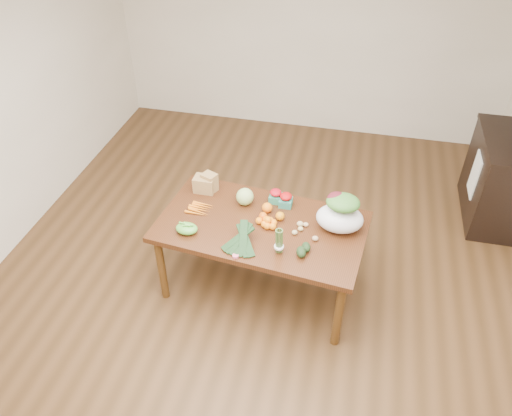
% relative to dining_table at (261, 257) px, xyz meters
% --- Properties ---
extents(floor, '(6.00, 6.00, 0.00)m').
position_rel_dining_table_xyz_m(floor, '(-0.05, 0.08, -0.38)').
color(floor, '#52351C').
rests_on(floor, ground).
extents(room_walls, '(5.02, 6.02, 2.70)m').
position_rel_dining_table_xyz_m(room_walls, '(-0.05, 0.08, 0.97)').
color(room_walls, white).
rests_on(room_walls, floor).
extents(dining_table, '(1.81, 1.13, 0.75)m').
position_rel_dining_table_xyz_m(dining_table, '(0.00, 0.00, 0.00)').
color(dining_table, '#442210').
rests_on(dining_table, floor).
extents(cabinet, '(0.52, 1.02, 0.94)m').
position_rel_dining_table_xyz_m(cabinet, '(2.17, 1.59, 0.10)').
color(cabinet, black).
rests_on(cabinet, floor).
extents(dish_towel, '(0.02, 0.28, 0.45)m').
position_rel_dining_table_xyz_m(dish_towel, '(1.91, 1.48, 0.18)').
color(dish_towel, white).
rests_on(dish_towel, cabinet).
extents(paper_bag, '(0.27, 0.23, 0.18)m').
position_rel_dining_table_xyz_m(paper_bag, '(-0.61, 0.35, 0.46)').
color(paper_bag, '#9C7F46').
rests_on(paper_bag, dining_table).
extents(cabbage, '(0.15, 0.15, 0.15)m').
position_rel_dining_table_xyz_m(cabbage, '(-0.20, 0.24, 0.45)').
color(cabbage, '#A3BD6D').
rests_on(cabbage, dining_table).
extents(strawberry_basket_a, '(0.12, 0.12, 0.10)m').
position_rel_dining_table_xyz_m(strawberry_basket_a, '(0.05, 0.34, 0.42)').
color(strawberry_basket_a, red).
rests_on(strawberry_basket_a, dining_table).
extents(strawberry_basket_b, '(0.12, 0.12, 0.10)m').
position_rel_dining_table_xyz_m(strawberry_basket_b, '(0.15, 0.30, 0.43)').
color(strawberry_basket_b, '#B70C0E').
rests_on(strawberry_basket_b, dining_table).
extents(orange_a, '(0.07, 0.07, 0.07)m').
position_rel_dining_table_xyz_m(orange_a, '(-0.00, 0.07, 0.41)').
color(orange_a, '#DD510D').
rests_on(orange_a, dining_table).
extents(orange_b, '(0.09, 0.09, 0.09)m').
position_rel_dining_table_xyz_m(orange_b, '(0.01, 0.18, 0.42)').
color(orange_b, orange).
rests_on(orange_b, dining_table).
extents(orange_c, '(0.08, 0.08, 0.08)m').
position_rel_dining_table_xyz_m(orange_c, '(0.14, 0.10, 0.41)').
color(orange_c, orange).
rests_on(orange_c, dining_table).
extents(mandarin_cluster, '(0.20, 0.20, 0.10)m').
position_rel_dining_table_xyz_m(mandarin_cluster, '(0.06, -0.01, 0.42)').
color(mandarin_cluster, orange).
rests_on(mandarin_cluster, dining_table).
extents(carrots, '(0.24, 0.21, 0.03)m').
position_rel_dining_table_xyz_m(carrots, '(-0.55, 0.07, 0.39)').
color(carrots, orange).
rests_on(carrots, dining_table).
extents(snap_pea_bag, '(0.18, 0.14, 0.08)m').
position_rel_dining_table_xyz_m(snap_pea_bag, '(-0.58, -0.24, 0.42)').
color(snap_pea_bag, green).
rests_on(snap_pea_bag, dining_table).
extents(kale_bunch, '(0.36, 0.43, 0.16)m').
position_rel_dining_table_xyz_m(kale_bunch, '(-0.10, -0.33, 0.45)').
color(kale_bunch, black).
rests_on(kale_bunch, dining_table).
extents(asparagus_bundle, '(0.09, 0.12, 0.26)m').
position_rel_dining_table_xyz_m(asparagus_bundle, '(0.21, -0.30, 0.50)').
color(asparagus_bundle, '#537736').
rests_on(asparagus_bundle, dining_table).
extents(potato_a, '(0.04, 0.04, 0.04)m').
position_rel_dining_table_xyz_m(potato_a, '(0.33, -0.00, 0.39)').
color(potato_a, '#C9BC74').
rests_on(potato_a, dining_table).
extents(potato_b, '(0.05, 0.04, 0.04)m').
position_rel_dining_table_xyz_m(potato_b, '(0.29, -0.06, 0.40)').
color(potato_b, tan).
rests_on(potato_b, dining_table).
extents(potato_c, '(0.05, 0.04, 0.04)m').
position_rel_dining_table_xyz_m(potato_c, '(0.37, 0.06, 0.39)').
color(potato_c, tan).
rests_on(potato_c, dining_table).
extents(potato_d, '(0.06, 0.05, 0.05)m').
position_rel_dining_table_xyz_m(potato_d, '(0.32, 0.05, 0.40)').
color(potato_d, tan).
rests_on(potato_d, dining_table).
extents(potato_e, '(0.05, 0.05, 0.04)m').
position_rel_dining_table_xyz_m(potato_e, '(0.46, -0.10, 0.40)').
color(potato_e, tan).
rests_on(potato_e, dining_table).
extents(avocado_a, '(0.10, 0.13, 0.07)m').
position_rel_dining_table_xyz_m(avocado_a, '(0.38, -0.29, 0.41)').
color(avocado_a, black).
rests_on(avocado_a, dining_table).
extents(avocado_b, '(0.09, 0.11, 0.07)m').
position_rel_dining_table_xyz_m(avocado_b, '(0.41, -0.23, 0.41)').
color(avocado_b, black).
rests_on(avocado_b, dining_table).
extents(salad_bag, '(0.42, 0.33, 0.30)m').
position_rel_dining_table_xyz_m(salad_bag, '(0.63, 0.09, 0.53)').
color(salad_bag, silver).
rests_on(salad_bag, dining_table).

